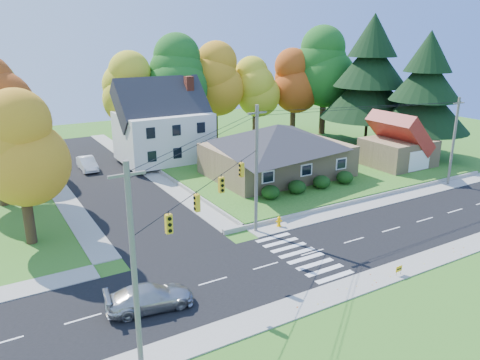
# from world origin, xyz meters

# --- Properties ---
(ground) EXTENTS (120.00, 120.00, 0.00)m
(ground) POSITION_xyz_m (0.00, 0.00, 0.00)
(ground) COLOR #3D7923
(road_main) EXTENTS (90.00, 8.00, 0.02)m
(road_main) POSITION_xyz_m (0.00, 0.00, 0.01)
(road_main) COLOR black
(road_main) RESTS_ON ground
(road_cross) EXTENTS (8.00, 44.00, 0.02)m
(road_cross) POSITION_xyz_m (-8.00, 26.00, 0.01)
(road_cross) COLOR black
(road_cross) RESTS_ON ground
(sidewalk_north) EXTENTS (90.00, 2.00, 0.08)m
(sidewalk_north) POSITION_xyz_m (0.00, 5.00, 0.04)
(sidewalk_north) COLOR #9C9A90
(sidewalk_north) RESTS_ON ground
(sidewalk_south) EXTENTS (90.00, 2.00, 0.08)m
(sidewalk_south) POSITION_xyz_m (0.00, -5.00, 0.04)
(sidewalk_south) COLOR #9C9A90
(sidewalk_south) RESTS_ON ground
(lawn) EXTENTS (30.00, 30.00, 0.50)m
(lawn) POSITION_xyz_m (13.00, 21.00, 0.25)
(lawn) COLOR #3D7923
(lawn) RESTS_ON ground
(ranch_house) EXTENTS (14.60, 10.60, 5.40)m
(ranch_house) POSITION_xyz_m (8.00, 16.00, 3.27)
(ranch_house) COLOR tan
(ranch_house) RESTS_ON lawn
(colonial_house) EXTENTS (10.40, 8.40, 9.60)m
(colonial_house) POSITION_xyz_m (0.04, 28.00, 4.58)
(colonial_house) COLOR silver
(colonial_house) RESTS_ON lawn
(garage) EXTENTS (7.30, 6.30, 4.60)m
(garage) POSITION_xyz_m (22.00, 11.99, 2.84)
(garage) COLOR tan
(garage) RESTS_ON lawn
(hedge_row) EXTENTS (10.70, 1.70, 1.27)m
(hedge_row) POSITION_xyz_m (7.50, 9.80, 1.14)
(hedge_row) COLOR #163A10
(hedge_row) RESTS_ON lawn
(traffic_infrastructure) EXTENTS (38.10, 10.66, 10.00)m
(traffic_infrastructure) POSITION_xyz_m (-0.15, 1.35, 5.15)
(traffic_infrastructure) COLOR #666059
(traffic_infrastructure) RESTS_ON ground
(tree_lot_0) EXTENTS (6.72, 6.72, 12.51)m
(tree_lot_0) POSITION_xyz_m (-2.00, 34.00, 8.31)
(tree_lot_0) COLOR #3F2A19
(tree_lot_0) RESTS_ON lawn
(tree_lot_1) EXTENTS (7.84, 7.84, 14.60)m
(tree_lot_1) POSITION_xyz_m (4.00, 33.00, 9.61)
(tree_lot_1) COLOR #3F2A19
(tree_lot_1) RESTS_ON lawn
(tree_lot_2) EXTENTS (7.28, 7.28, 13.56)m
(tree_lot_2) POSITION_xyz_m (10.00, 34.00, 8.96)
(tree_lot_2) COLOR #3F2A19
(tree_lot_2) RESTS_ON lawn
(tree_lot_3) EXTENTS (6.16, 6.16, 11.47)m
(tree_lot_3) POSITION_xyz_m (16.00, 33.00, 7.65)
(tree_lot_3) COLOR #3F2A19
(tree_lot_3) RESTS_ON lawn
(tree_lot_4) EXTENTS (6.72, 6.72, 12.51)m
(tree_lot_4) POSITION_xyz_m (22.00, 32.00, 8.31)
(tree_lot_4) COLOR #3F2A19
(tree_lot_4) RESTS_ON lawn
(tree_lot_5) EXTENTS (8.40, 8.40, 15.64)m
(tree_lot_5) POSITION_xyz_m (26.00, 30.00, 10.27)
(tree_lot_5) COLOR #3F2A19
(tree_lot_5) RESTS_ON lawn
(conifer_east_a) EXTENTS (12.80, 12.80, 16.96)m
(conifer_east_a) POSITION_xyz_m (27.00, 22.00, 9.39)
(conifer_east_a) COLOR #3F2A19
(conifer_east_a) RESTS_ON lawn
(conifer_east_b) EXTENTS (11.20, 11.20, 14.84)m
(conifer_east_b) POSITION_xyz_m (28.00, 14.00, 8.28)
(conifer_east_b) COLOR #3F2A19
(conifer_east_b) RESTS_ON lawn
(tree_west_0) EXTENTS (6.16, 6.16, 11.47)m
(tree_west_0) POSITION_xyz_m (-17.00, 12.00, 7.15)
(tree_west_0) COLOR #3F2A19
(tree_west_0) RESTS_ON ground
(silver_sedan) EXTENTS (5.18, 2.69, 1.43)m
(silver_sedan) POSITION_xyz_m (-12.46, -0.90, 0.74)
(silver_sedan) COLOR #B3B3B3
(silver_sedan) RESTS_ON road_main
(white_car) EXTENTS (1.67, 4.61, 1.51)m
(white_car) POSITION_xyz_m (-8.76, 29.55, 0.78)
(white_car) COLOR white
(white_car) RESTS_ON road_cross
(fire_hydrant) EXTENTS (0.52, 0.40, 0.91)m
(fire_hydrant) POSITION_xyz_m (0.59, 5.01, 0.43)
(fire_hydrant) COLOR #FFB500
(fire_hydrant) RESTS_ON ground
(yard_sign) EXTENTS (0.56, 0.06, 0.70)m
(yard_sign) POSITION_xyz_m (2.62, -5.47, 0.50)
(yard_sign) COLOR black
(yard_sign) RESTS_ON ground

